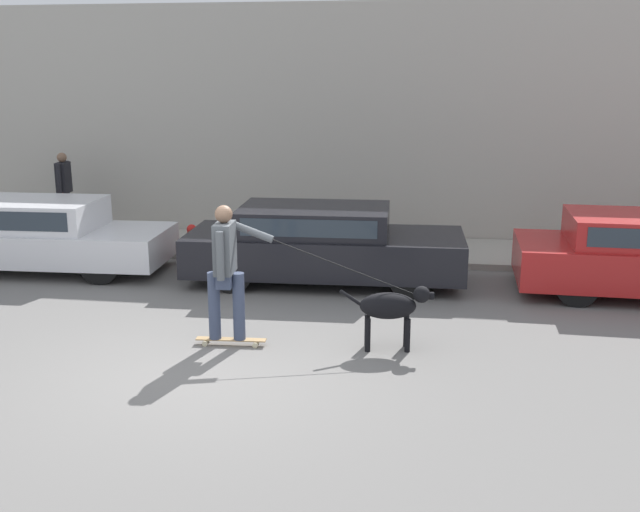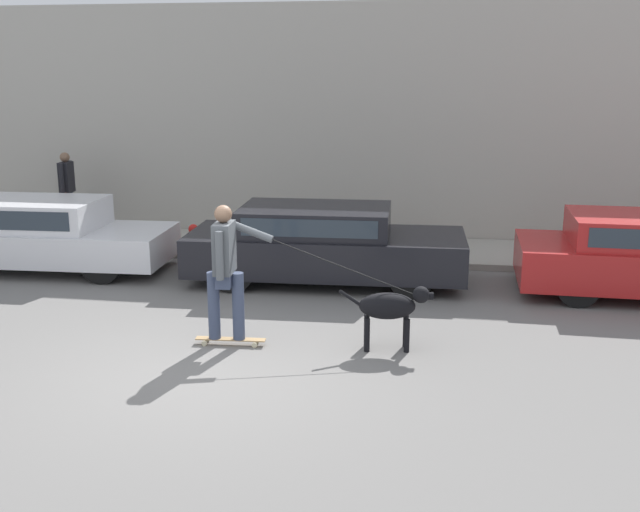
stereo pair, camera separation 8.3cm
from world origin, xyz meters
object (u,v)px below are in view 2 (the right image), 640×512
dog (390,307)px  fire_hydrant (194,243)px  parked_car_0 (35,235)px  skateboarder (226,267)px  pedestrian_with_bag (67,189)px  parked_car_1 (324,245)px

dog → fire_hydrant: (-3.81, 3.79, -0.18)m
parked_car_0 → skateboarder: bearing=-37.6°
parked_car_0 → pedestrian_with_bag: bearing=102.1°
pedestrian_with_bag → fire_hydrant: bearing=147.7°
parked_car_1 → skateboarder: size_ratio=1.60×
dog → pedestrian_with_bag: bearing=135.7°
parked_car_0 → pedestrian_with_bag: pedestrian_with_bag is taller
skateboarder → pedestrian_with_bag: bearing=128.6°
pedestrian_with_bag → dog: bearing=136.0°
skateboarder → dog: bearing=1.3°
parked_car_0 → dog: bearing=-26.7°
parked_car_1 → fire_hydrant: parked_car_1 is taller
dog → parked_car_0: bearing=148.4°
skateboarder → fire_hydrant: size_ratio=3.97×
dog → fire_hydrant: dog is taller
parked_car_1 → fire_hydrant: size_ratio=6.36×
dog → pedestrian_with_bag: 8.80m
parked_car_0 → parked_car_1: 5.09m
parked_car_0 → parked_car_1: size_ratio=1.02×
pedestrian_with_bag → parked_car_0: bearing=97.6°
skateboarder → pedestrian_with_bag: (-4.95, 5.48, 0.00)m
dog → pedestrian_with_bag: size_ratio=0.70×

